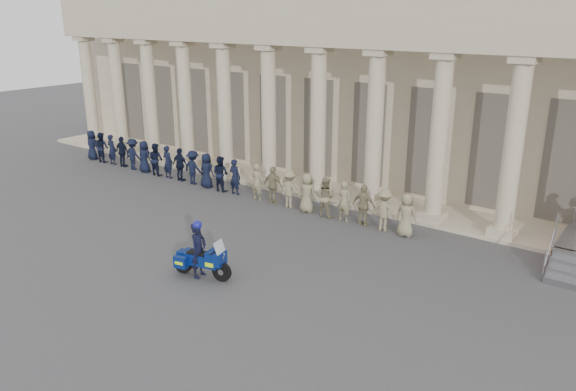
# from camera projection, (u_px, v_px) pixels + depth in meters

# --- Properties ---
(ground) EXTENTS (90.00, 90.00, 0.00)m
(ground) POSITION_uv_depth(u_px,v_px,m) (209.00, 271.00, 17.28)
(ground) COLOR #3D3D40
(ground) RESTS_ON ground
(building) EXTENTS (40.00, 12.50, 9.00)m
(building) POSITION_uv_depth(u_px,v_px,m) (418.00, 78.00, 27.14)
(building) COLOR tan
(building) RESTS_ON ground
(officer_rank) EXTENTS (19.01, 0.60, 1.58)m
(officer_rank) POSITION_uv_depth(u_px,v_px,m) (217.00, 173.00, 24.88)
(officer_rank) COLOR black
(officer_rank) RESTS_ON ground
(motorcycle) EXTENTS (1.95, 0.97, 1.27)m
(motorcycle) POSITION_uv_depth(u_px,v_px,m) (202.00, 260.00, 16.75)
(motorcycle) COLOR black
(motorcycle) RESTS_ON ground
(rider) EXTENTS (0.53, 0.70, 1.80)m
(rider) POSITION_uv_depth(u_px,v_px,m) (198.00, 249.00, 16.69)
(rider) COLOR black
(rider) RESTS_ON ground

